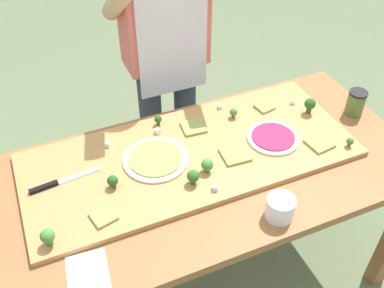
# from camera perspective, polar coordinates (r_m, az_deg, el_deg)

# --- Properties ---
(ground_plane) EXTENTS (8.00, 8.00, 0.00)m
(ground_plane) POSITION_cam_1_polar(r_m,az_deg,el_deg) (2.42, 1.44, -16.73)
(ground_plane) COLOR #60704C
(prep_table) EXTENTS (1.75, 0.84, 0.80)m
(prep_table) POSITION_cam_1_polar(r_m,az_deg,el_deg) (1.86, 1.80, -5.37)
(prep_table) COLOR brown
(prep_table) RESTS_ON ground
(cutting_board) EXTENTS (1.37, 0.57, 0.02)m
(cutting_board) POSITION_cam_1_polar(r_m,az_deg,el_deg) (1.83, -0.19, -1.40)
(cutting_board) COLOR #B27F47
(cutting_board) RESTS_ON prep_table
(chefs_knife) EXTENTS (0.28, 0.05, 0.02)m
(chefs_knife) POSITION_cam_1_polar(r_m,az_deg,el_deg) (1.77, -17.21, -4.87)
(chefs_knife) COLOR #B7BABF
(chefs_knife) RESTS_ON cutting_board
(pizza_whole_beet_magenta) EXTENTS (0.22, 0.22, 0.02)m
(pizza_whole_beet_magenta) POSITION_cam_1_polar(r_m,az_deg,el_deg) (1.91, 10.40, 0.82)
(pizza_whole_beet_magenta) COLOR beige
(pizza_whole_beet_magenta) RESTS_ON cutting_board
(pizza_whole_pesto_green) EXTENTS (0.27, 0.27, 0.02)m
(pizza_whole_pesto_green) POSITION_cam_1_polar(r_m,az_deg,el_deg) (1.79, -4.73, -1.93)
(pizza_whole_pesto_green) COLOR beige
(pizza_whole_pesto_green) RESTS_ON cutting_board
(pizza_slice_far_left) EXTENTS (0.11, 0.11, 0.01)m
(pizza_slice_far_left) POSITION_cam_1_polar(r_m,az_deg,el_deg) (1.93, 16.10, 0.08)
(pizza_slice_far_left) COLOR #899E4C
(pizza_slice_far_left) RESTS_ON cutting_board
(pizza_slice_near_left) EXTENTS (0.10, 0.10, 0.01)m
(pizza_slice_near_left) POSITION_cam_1_polar(r_m,az_deg,el_deg) (1.62, -11.32, -9.11)
(pizza_slice_near_left) COLOR #899E4C
(pizza_slice_near_left) RESTS_ON cutting_board
(pizza_slice_near_right) EXTENTS (0.09, 0.09, 0.01)m
(pizza_slice_near_right) POSITION_cam_1_polar(r_m,az_deg,el_deg) (2.08, 9.31, 4.73)
(pizza_slice_near_right) COLOR #899E4C
(pizza_slice_near_right) RESTS_ON cutting_board
(pizza_slice_far_right) EXTENTS (0.11, 0.11, 0.01)m
(pizza_slice_far_right) POSITION_cam_1_polar(r_m,az_deg,el_deg) (1.94, 0.18, 2.18)
(pizza_slice_far_right) COLOR #899E4C
(pizza_slice_far_right) RESTS_ON cutting_board
(pizza_slice_center) EXTENTS (0.12, 0.12, 0.01)m
(pizza_slice_center) POSITION_cam_1_polar(r_m,az_deg,el_deg) (1.82, 5.53, -1.32)
(pizza_slice_center) COLOR #899E4C
(pizza_slice_center) RESTS_ON cutting_board
(broccoli_floret_back_right) EXTENTS (0.05, 0.05, 0.07)m
(broccoli_floret_back_right) POSITION_cam_1_polar(r_m,az_deg,el_deg) (1.56, -18.10, -11.25)
(broccoli_floret_back_right) COLOR #487A23
(broccoli_floret_back_right) RESTS_ON cutting_board
(broccoli_floret_center_left) EXTENTS (0.03, 0.03, 0.05)m
(broccoli_floret_center_left) POSITION_cam_1_polar(r_m,az_deg,el_deg) (1.95, -4.39, 3.17)
(broccoli_floret_center_left) COLOR #2C5915
(broccoli_floret_center_left) RESTS_ON cutting_board
(broccoli_floret_front_right) EXTENTS (0.03, 0.03, 0.04)m
(broccoli_floret_front_right) POSITION_cam_1_polar(r_m,az_deg,el_deg) (1.95, 19.68, 0.30)
(broccoli_floret_front_right) COLOR #3F7220
(broccoli_floret_front_right) RESTS_ON cutting_board
(broccoli_floret_front_left) EXTENTS (0.04, 0.04, 0.05)m
(broccoli_floret_front_left) POSITION_cam_1_polar(r_m,az_deg,el_deg) (1.69, -10.19, -4.71)
(broccoli_floret_front_left) COLOR #2C5915
(broccoli_floret_front_left) RESTS_ON cutting_board
(broccoli_floret_front_mid) EXTENTS (0.04, 0.04, 0.05)m
(broccoli_floret_front_mid) POSITION_cam_1_polar(r_m,az_deg,el_deg) (2.00, 5.38, 4.09)
(broccoli_floret_front_mid) COLOR #487A23
(broccoli_floret_front_mid) RESTS_ON cutting_board
(broccoli_floret_center_right) EXTENTS (0.05, 0.05, 0.08)m
(broccoli_floret_center_right) POSITION_cam_1_polar(r_m,az_deg,el_deg) (2.07, 14.95, 4.94)
(broccoli_floret_center_right) COLOR #2C5915
(broccoli_floret_center_right) RESTS_ON cutting_board
(broccoli_floret_back_left) EXTENTS (0.05, 0.05, 0.06)m
(broccoli_floret_back_left) POSITION_cam_1_polar(r_m,az_deg,el_deg) (1.67, 0.14, -4.20)
(broccoli_floret_back_left) COLOR #366618
(broccoli_floret_back_left) RESTS_ON cutting_board
(broccoli_floret_back_mid) EXTENTS (0.05, 0.05, 0.06)m
(broccoli_floret_back_mid) POSITION_cam_1_polar(r_m,az_deg,el_deg) (1.72, 1.98, -2.71)
(broccoli_floret_back_mid) COLOR #487A23
(broccoli_floret_back_mid) RESTS_ON cutting_board
(cheese_crumble_a) EXTENTS (0.02, 0.02, 0.02)m
(cheese_crumble_a) POSITION_cam_1_polar(r_m,az_deg,el_deg) (2.05, 3.59, 4.80)
(cheese_crumble_a) COLOR silver
(cheese_crumble_a) RESTS_ON cutting_board
(cheese_crumble_b) EXTENTS (0.03, 0.03, 0.02)m
(cheese_crumble_b) POSITION_cam_1_polar(r_m,az_deg,el_deg) (1.67, 2.98, -5.66)
(cheese_crumble_b) COLOR silver
(cheese_crumble_b) RESTS_ON cutting_board
(cheese_crumble_c) EXTENTS (0.02, 0.02, 0.02)m
(cheese_crumble_c) POSITION_cam_1_polar(r_m,az_deg,el_deg) (2.13, 12.85, 5.26)
(cheese_crumble_c) COLOR silver
(cheese_crumble_c) RESTS_ON cutting_board
(cheese_crumble_d) EXTENTS (0.02, 0.02, 0.02)m
(cheese_crumble_d) POSITION_cam_1_polar(r_m,az_deg,el_deg) (1.92, -4.47, 1.67)
(cheese_crumble_d) COLOR silver
(cheese_crumble_d) RESTS_ON cutting_board
(cheese_crumble_e) EXTENTS (0.03, 0.03, 0.02)m
(cheese_crumble_e) POSITION_cam_1_polar(r_m,az_deg,el_deg) (1.88, -10.82, -0.03)
(cheese_crumble_e) COLOR white
(cheese_crumble_e) RESTS_ON cutting_board
(flour_cup) EXTENTS (0.10, 0.10, 0.09)m
(flour_cup) POSITION_cam_1_polar(r_m,az_deg,el_deg) (1.63, 11.26, -8.19)
(flour_cup) COLOR white
(flour_cup) RESTS_ON prep_table
(sauce_jar) EXTENTS (0.08, 0.08, 0.12)m
(sauce_jar) POSITION_cam_1_polar(r_m,az_deg,el_deg) (2.16, 20.34, 5.01)
(sauce_jar) COLOR #517033
(sauce_jar) RESTS_ON prep_table
(recipe_note) EXTENTS (0.15, 0.19, 0.00)m
(recipe_note) POSITION_cam_1_polar(r_m,az_deg,el_deg) (1.52, -13.27, -16.00)
(recipe_note) COLOR white
(recipe_note) RESTS_ON prep_table
(cook_center) EXTENTS (0.54, 0.39, 1.67)m
(cook_center) POSITION_cam_1_polar(r_m,az_deg,el_deg) (2.20, -3.40, 12.65)
(cook_center) COLOR #333847
(cook_center) RESTS_ON ground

